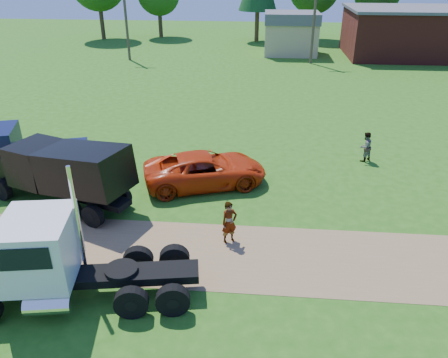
# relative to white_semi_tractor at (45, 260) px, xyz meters

# --- Properties ---
(ground) EXTENTS (140.00, 140.00, 0.00)m
(ground) POSITION_rel_white_semi_tractor_xyz_m (5.75, 2.86, -1.56)
(ground) COLOR #235913
(ground) RESTS_ON ground
(dirt_track) EXTENTS (120.00, 4.20, 0.01)m
(dirt_track) POSITION_rel_white_semi_tractor_xyz_m (5.75, 2.86, -1.55)
(dirt_track) COLOR brown
(dirt_track) RESTS_ON ground
(white_semi_tractor) EXTENTS (7.72, 3.62, 4.56)m
(white_semi_tractor) POSITION_rel_white_semi_tractor_xyz_m (0.00, 0.00, 0.00)
(white_semi_tractor) COLOR black
(white_semi_tractor) RESTS_ON ground
(black_dump_truck) EXTENTS (7.35, 4.46, 3.15)m
(black_dump_truck) POSITION_rel_white_semi_tractor_xyz_m (-2.02, 6.09, 0.18)
(black_dump_truck) COLOR black
(black_dump_truck) RESTS_ON ground
(navy_truck) EXTENTS (6.71, 4.04, 2.86)m
(navy_truck) POSITION_rel_white_semi_tractor_xyz_m (-5.55, 8.17, -0.09)
(navy_truck) COLOR maroon
(navy_truck) RESTS_ON ground
(orange_pickup) EXTENTS (6.55, 4.48, 1.66)m
(orange_pickup) POSITION_rel_white_semi_tractor_xyz_m (4.03, 8.60, -0.72)
(orange_pickup) COLOR red
(orange_pickup) RESTS_ON ground
(spectator_a) EXTENTS (0.78, 0.70, 1.78)m
(spectator_a) POSITION_rel_white_semi_tractor_xyz_m (5.60, 3.78, -0.67)
(spectator_a) COLOR #999999
(spectator_a) RESTS_ON ground
(spectator_b) EXTENTS (1.04, 0.99, 1.68)m
(spectator_b) POSITION_rel_white_semi_tractor_xyz_m (12.48, 12.25, -0.71)
(spectator_b) COLOR #999999
(spectator_b) RESTS_ON ground
(brick_building) EXTENTS (15.40, 10.40, 5.30)m
(brick_building) POSITION_rel_white_semi_tractor_xyz_m (23.75, 42.86, 1.10)
(brick_building) COLOR maroon
(brick_building) RESTS_ON ground
(tan_shed) EXTENTS (6.20, 5.40, 4.70)m
(tan_shed) POSITION_rel_white_semi_tractor_xyz_m (9.75, 42.86, 0.87)
(tan_shed) COLOR tan
(tan_shed) RESTS_ON ground
(utility_poles) EXTENTS (42.20, 0.28, 9.00)m
(utility_poles) POSITION_rel_white_semi_tractor_xyz_m (11.75, 37.86, 3.16)
(utility_poles) COLOR #483628
(utility_poles) RESTS_ON ground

